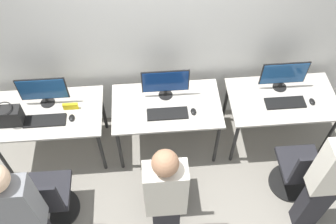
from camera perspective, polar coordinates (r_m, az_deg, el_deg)
name	(u,v)px	position (r m, az deg, el deg)	size (l,w,h in m)	color
ground_plane	(169,167)	(4.52, 0.14, -8.37)	(20.00, 20.00, 0.00)	gray
wall_back	(163,30)	(3.95, -0.79, 12.32)	(12.00, 0.05, 2.80)	silver
desk_left	(48,117)	(4.29, -17.78, -0.75)	(1.19, 0.69, 0.75)	#BCB7AD
monitor_left	(43,90)	(4.17, -18.52, 3.13)	(0.51, 0.15, 0.38)	black
keyboard_left	(45,121)	(4.16, -18.26, -1.26)	(0.44, 0.16, 0.02)	black
mouse_left	(72,118)	(4.09, -14.48, -0.85)	(0.06, 0.09, 0.03)	black
office_chair_left	(49,199)	(4.10, -17.63, -12.55)	(0.48, 0.48, 0.92)	black
person_left	(22,214)	(3.52, -21.33, -14.29)	(0.36, 0.22, 1.65)	#232328
desk_center	(167,110)	(4.15, -0.22, 0.33)	(1.19, 0.69, 0.75)	#BCB7AD
monitor_center	(165,83)	(4.02, -0.39, 4.48)	(0.51, 0.15, 0.38)	black
keyboard_center	(167,114)	(4.00, -0.09, -0.27)	(0.44, 0.16, 0.02)	black
mouse_center	(193,111)	(4.02, 3.89, 0.09)	(0.06, 0.09, 0.03)	black
office_chair_center	(165,186)	(3.97, -0.42, -11.28)	(0.48, 0.48, 0.92)	black
person_center	(166,199)	(3.37, -0.36, -13.12)	(0.36, 0.21, 1.62)	#232328
desk_right	(281,103)	(4.40, 16.89, 1.35)	(1.19, 0.69, 0.75)	#BCB7AD
monitor_right	(284,75)	(4.30, 17.22, 5.46)	(0.51, 0.15, 0.38)	black
keyboard_right	(285,103)	(4.29, 17.42, 1.35)	(0.44, 0.16, 0.02)	black
mouse_right	(312,101)	(4.39, 21.11, 1.50)	(0.06, 0.09, 0.03)	black
office_chair_right	(300,172)	(4.29, 19.42, -8.57)	(0.48, 0.48, 0.92)	black
person_right	(331,179)	(3.71, 23.56, -9.30)	(0.36, 0.22, 1.68)	#232328
handbag	(7,116)	(4.20, -23.31, -0.56)	(0.30, 0.18, 0.25)	black
placard_left	(70,106)	(4.16, -14.64, 0.85)	(0.16, 0.03, 0.08)	yellow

